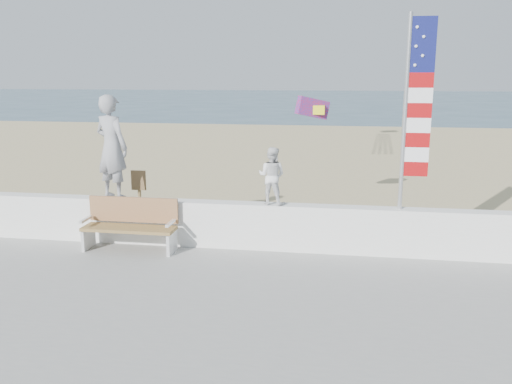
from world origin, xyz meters
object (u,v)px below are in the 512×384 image
(adult, at_px, (112,147))
(bench, at_px, (131,224))
(child, at_px, (272,176))
(flag, at_px, (413,105))

(adult, height_order, bench, adult)
(adult, xyz_separation_m, bench, (0.50, -0.45, -1.42))
(child, relative_size, flag, 0.32)
(adult, height_order, child, adult)
(adult, xyz_separation_m, flag, (5.72, -0.00, 0.88))
(child, xyz_separation_m, bench, (-2.69, -0.45, -0.94))
(child, bearing_deg, bench, 21.40)
(adult, relative_size, flag, 0.59)
(adult, relative_size, bench, 1.15)
(child, distance_m, flag, 2.87)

